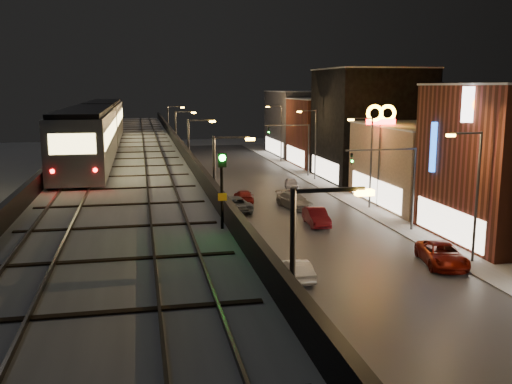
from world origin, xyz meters
TOP-DOWN VIEW (x-y plane):
  - ground at (0.00, 0.00)m, footprint 220.00×220.00m
  - road_surface at (7.50, 35.00)m, footprint 17.00×120.00m
  - sidewalk_right at (17.50, 35.00)m, footprint 4.00×120.00m
  - under_viaduct_pavement at (-6.00, 35.00)m, footprint 11.00×120.00m
  - elevated_viaduct at (-6.00, 31.84)m, footprint 9.00×100.00m
  - viaduct_trackbed at (-6.01, 31.97)m, footprint 8.40×100.00m
  - viaduct_parapet_streetside at (-1.65, 32.00)m, footprint 0.30×100.00m
  - viaduct_parapet_far at (-10.35, 32.00)m, footprint 0.30×100.00m
  - building_c at (23.99, 32.00)m, footprint 12.20×15.20m
  - building_d at (23.99, 48.00)m, footprint 12.20×13.20m
  - building_e at (23.99, 62.00)m, footprint 12.20×12.20m
  - building_f at (23.99, 76.00)m, footprint 12.20×16.20m
  - streetlight_left_0 at (-0.43, -5.00)m, footprint 2.57×0.28m
  - streetlight_left_1 at (-0.43, 13.00)m, footprint 2.57×0.28m
  - streetlight_right_1 at (16.73, 13.00)m, footprint 2.56×0.28m
  - streetlight_left_2 at (-0.43, 31.00)m, footprint 2.57×0.28m
  - streetlight_right_2 at (16.73, 31.00)m, footprint 2.56×0.28m
  - streetlight_left_3 at (-0.43, 49.00)m, footprint 2.57×0.28m
  - streetlight_right_3 at (16.73, 49.00)m, footprint 2.56×0.28m
  - streetlight_left_4 at (-0.43, 67.00)m, footprint 2.57×0.28m
  - streetlight_right_4 at (16.73, 67.00)m, footprint 2.56×0.28m
  - traffic_light_rig_a at (15.84, 22.00)m, footprint 6.10×0.34m
  - traffic_light_rig_b at (15.84, 52.00)m, footprint 6.10×0.34m
  - subway_train at (-8.50, 29.79)m, footprint 3.22×39.20m
  - rail_signal at (-2.10, -0.12)m, footprint 0.33×0.42m
  - car_taxi at (2.30, 4.07)m, footprint 2.31×4.49m
  - car_near_white at (4.26, 11.97)m, footprint 1.42×3.85m
  - car_mid_silver at (3.52, 32.22)m, footprint 3.43×5.78m
  - car_mid_dark at (5.38, 36.53)m, footprint 1.95×4.32m
  - car_far_white at (2.28, 68.98)m, footprint 3.04×4.75m
  - car_onc_silver at (9.72, 25.28)m, footprint 1.86×4.65m
  - car_onc_dark at (14.58, 12.79)m, footprint 3.55×5.79m
  - car_onc_white at (9.73, 32.58)m, footprint 3.16×5.42m
  - car_onc_red at (12.24, 42.86)m, footprint 2.29×4.09m
  - sign_mcdonalds at (18.00, 31.30)m, footprint 3.03×0.48m
  - sign_citgo at (18.50, 15.67)m, footprint 2.51×0.39m
  - sign_carwash at (18.50, 20.75)m, footprint 1.76×0.35m

SIDE VIEW (x-z plane):
  - ground at x=0.00m, z-range 0.00..0.00m
  - road_surface at x=7.50m, z-range 0.00..0.06m
  - under_viaduct_pavement at x=-6.00m, z-range 0.00..0.06m
  - sidewalk_right at x=17.50m, z-range 0.00..0.14m
  - car_mid_dark at x=5.38m, z-range 0.00..1.23m
  - car_near_white at x=4.26m, z-range 0.00..1.26m
  - car_onc_red at x=12.24m, z-range 0.00..1.31m
  - car_taxi at x=2.30m, z-range 0.00..1.46m
  - car_onc_white at x=9.73m, z-range 0.00..1.47m
  - car_onc_dark at x=14.58m, z-range 0.00..1.50m
  - car_onc_silver at x=9.72m, z-range 0.00..1.50m
  - car_mid_silver at x=3.52m, z-range 0.00..1.51m
  - car_far_white at x=2.28m, z-range 0.00..1.51m
  - building_c at x=23.99m, z-range 0.00..8.16m
  - traffic_light_rig_a at x=15.84m, z-range 1.00..8.00m
  - traffic_light_rig_b at x=15.84m, z-range 1.00..8.00m
  - building_e at x=23.99m, z-range 0.00..10.16m
  - streetlight_left_0 at x=-0.43m, z-range 0.74..9.74m
  - streetlight_left_1 at x=-0.43m, z-range 0.74..9.74m
  - streetlight_right_1 at x=16.73m, z-range 0.74..9.74m
  - streetlight_left_2 at x=-0.43m, z-range 0.74..9.74m
  - streetlight_right_2 at x=16.73m, z-range 0.74..9.74m
  - streetlight_left_3 at x=-0.43m, z-range 0.74..9.74m
  - streetlight_right_3 at x=16.73m, z-range 0.74..9.74m
  - streetlight_left_4 at x=-0.43m, z-range 0.74..9.74m
  - streetlight_right_4 at x=16.73m, z-range 0.74..9.74m
  - building_f at x=23.99m, z-range 0.00..11.16m
  - elevated_viaduct at x=-6.00m, z-range 2.47..8.77m
  - viaduct_trackbed at x=-6.01m, z-range 6.23..6.55m
  - sign_carwash at x=18.50m, z-range 1.93..11.08m
  - viaduct_parapet_streetside at x=-1.65m, z-range 6.30..7.40m
  - viaduct_parapet_far at x=-10.35m, z-range 6.30..7.40m
  - building_d at x=23.99m, z-range 0.00..14.16m
  - sign_mcdonalds at x=18.00m, z-range 3.22..13.42m
  - subway_train at x=-8.50m, z-range 6.61..10.46m
  - rail_signal at x=-2.10m, z-range 7.22..10.11m
  - sign_citgo at x=18.50m, z-range 3.26..15.18m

